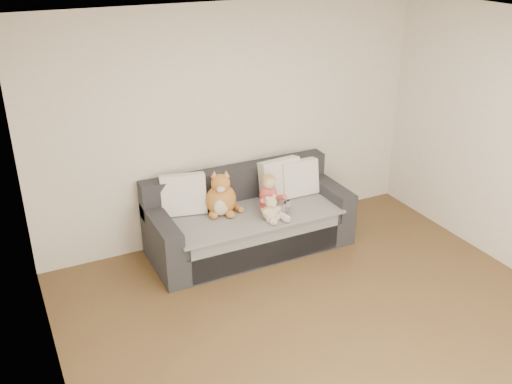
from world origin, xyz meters
The scene contains 10 objects.
room_shell centered at (0.00, 0.42, 1.30)m, with size 5.00×5.00×5.00m.
sofa centered at (-0.03, 2.06, 0.31)m, with size 2.20×0.94×0.85m.
cushion_left centered at (-0.70, 2.27, 0.69)m, with size 0.51×0.31×0.45m.
cushion_right_back centered at (0.43, 2.19, 0.69)m, with size 0.50×0.25×0.45m.
cushion_right_front centered at (0.65, 2.14, 0.68)m, with size 0.45×0.20×0.42m.
toddler centered at (0.13, 1.86, 0.66)m, with size 0.31×0.44×0.44m.
plush_cat centered at (-0.34, 2.09, 0.66)m, with size 0.39×0.35×0.51m.
teddy_bear centered at (0.07, 1.72, 0.59)m, with size 0.22×0.17×0.28m.
plush_cow centered at (0.25, 1.80, 0.54)m, with size 0.15×0.21×0.17m.
sippy_cup centered at (0.04, 1.75, 0.53)m, with size 0.10×0.07×0.11m.
Camera 1 is at (-2.41, -2.98, 3.26)m, focal length 40.00 mm.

